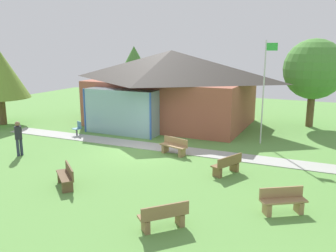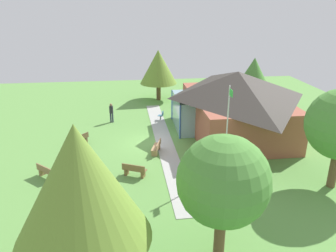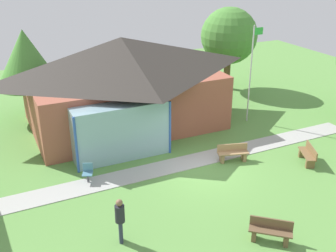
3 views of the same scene
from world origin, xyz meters
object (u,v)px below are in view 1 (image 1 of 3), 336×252
Objects in this scene: bench_mid_right at (227,165)px; bench_lawn_far_right at (283,201)px; patio_chair_west at (78,129)px; tree_behind_pavilion_right at (314,69)px; bench_front_center at (66,177)px; pavilion at (170,86)px; visitor_strolling_lawn at (18,136)px; flagpole at (264,88)px; bench_rear_near_path at (174,147)px; tree_behind_pavilion_left at (134,67)px; bench_front_right at (164,217)px.

bench_lawn_far_right is at bearing -111.51° from bench_mid_right.
patio_chair_west is 15.66m from tree_behind_pavilion_right.
patio_chair_west reaches higher than bench_front_center.
visitor_strolling_lawn is at bearing -110.10° from pavilion.
flagpole is 5.97m from bench_rear_near_path.
bench_front_center is (-7.89, -1.20, 0.00)m from bench_lawn_far_right.
pavilion is 6.52× the size of visitor_strolling_lawn.
bench_front_center is (-5.28, -3.93, 0.00)m from bench_mid_right.
tree_behind_pavilion_left is at bearing 152.66° from flagpole.
flagpole is at bearing -110.59° from tree_behind_pavilion_right.
pavilion is at bearing -44.30° from bench_front_center.
tree_behind_pavilion_right is at bearing -123.15° from bench_lawn_far_right.
flagpole is at bearing 20.49° from bench_mid_right.
bench_lawn_far_right is 0.26× the size of tree_behind_pavilion_right.
flagpole is (6.83, -2.66, 0.49)m from pavilion.
bench_front_center is at bearing -120.99° from flagpole.
bench_front_center is (-4.82, 1.37, 0.00)m from bench_front_right.
bench_rear_near_path is at bearing -120.86° from tree_behind_pavilion_right.
tree_behind_pavilion_left is at bearing -60.04° from patio_chair_west.
bench_lawn_far_right and bench_front_center have the same top height.
patio_chair_west is (-4.77, 6.64, 0.01)m from bench_front_center.
bench_front_right is at bearing -95.31° from visitor_strolling_lawn.
bench_front_right is at bearing 163.34° from patio_chair_west.
tree_behind_pavilion_right reaches higher than flagpole.
bench_rear_near_path is (-3.61, -3.90, -2.71)m from flagpole.
bench_mid_right is 1.03× the size of bench_lawn_far_right.
visitor_strolling_lawn reaches higher than bench_lawn_far_right.
bench_rear_near_path and bench_front_right have the same top height.
bench_mid_right is 5.32m from bench_front_right.
bench_front_center is at bearing -69.38° from tree_behind_pavilion_left.
bench_front_right is 0.98× the size of bench_front_center.
bench_front_right is 20.16m from tree_behind_pavilion_left.
visitor_strolling_lawn reaches higher than bench_mid_right.
bench_lawn_far_right is at bearing -46.12° from tree_behind_pavilion_left.
tree_behind_pavilion_right reaches higher than bench_lawn_far_right.
bench_rear_near_path is 1.05× the size of bench_lawn_far_right.
bench_mid_right is at bearing -79.55° from bench_lawn_far_right.
bench_mid_right is 16.32m from tree_behind_pavilion_left.
bench_front_right is (-0.46, -5.29, 0.00)m from bench_mid_right.
flagpole is 11.40m from bench_front_center.
tree_behind_pavilion_left reaches higher than pavilion.
pavilion reaches higher than patio_chair_west.
patio_chair_west is at bearing -164.75° from flagpole.
tree_behind_pavilion_left is at bearing -79.37° from bench_lawn_far_right.
tree_behind_pavilion_right is (5.77, 9.66, 3.42)m from bench_rear_near_path.
bench_mid_right and bench_lawn_far_right have the same top height.
tree_behind_pavilion_right reaches higher than bench_rear_near_path.
bench_rear_near_path is 13.04m from tree_behind_pavilion_left.
visitor_strolling_lawn reaches higher than bench_rear_near_path.
bench_front_center is at bearing -24.61° from bench_lawn_far_right.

